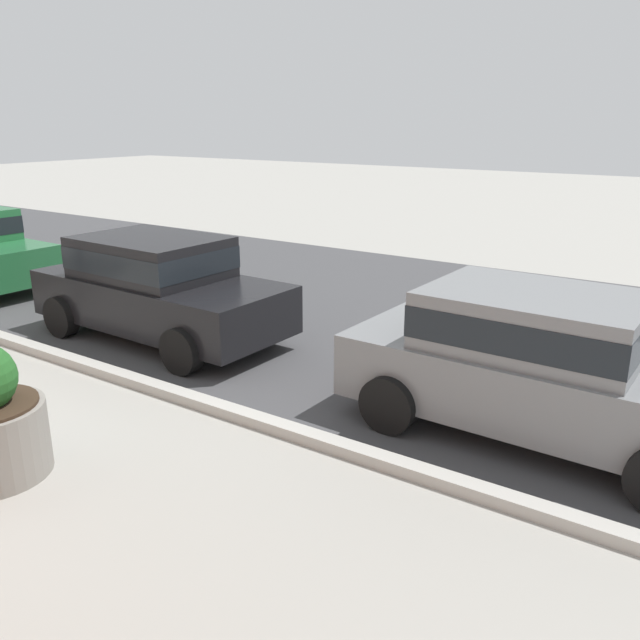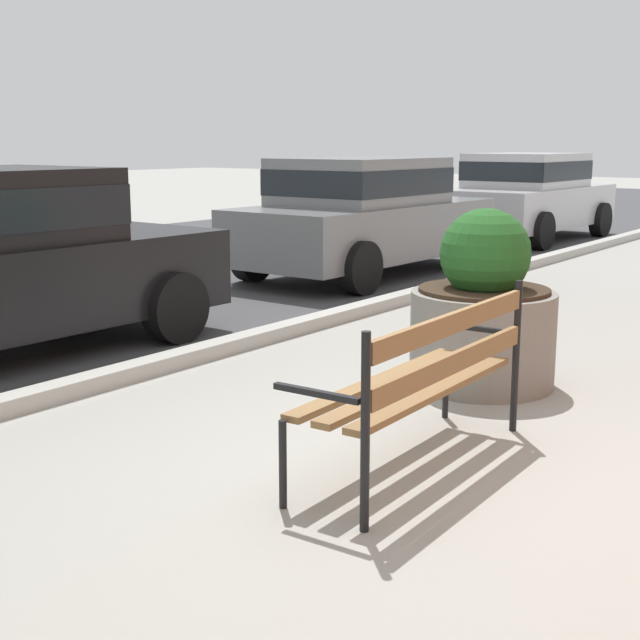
{
  "view_description": "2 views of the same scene",
  "coord_description": "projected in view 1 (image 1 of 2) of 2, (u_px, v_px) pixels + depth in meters",
  "views": [
    {
      "loc": [
        7.41,
        -2.1,
        3.24
      ],
      "look_at": [
        3.01,
        4.4,
        0.8
      ],
      "focal_mm": 36.47,
      "sensor_mm": 36.0,
      "label": 1
    },
    {
      "loc": [
        -4.05,
        -2.1,
        1.78
      ],
      "look_at": [
        0.02,
        0.9,
        0.75
      ],
      "focal_mm": 49.54,
      "sensor_mm": 36.0,
      "label": 2
    }
  ],
  "objects": [
    {
      "name": "curb_stone",
      "position": [
        77.0,
        362.0,
        8.87
      ],
      "size": [
        60.0,
        0.2,
        0.12
      ],
      "primitive_type": "cube",
      "color": "#B2AFA8",
      "rests_on": "ground"
    },
    {
      "name": "street_surface",
      "position": [
        281.0,
        294.0,
        12.52
      ],
      "size": [
        60.0,
        9.0,
        0.01
      ],
      "primitive_type": "cube",
      "color": "#424244",
      "rests_on": "ground"
    },
    {
      "name": "parked_car_grey",
      "position": [
        538.0,
        360.0,
        6.74
      ],
      "size": [
        4.14,
        2.0,
        1.56
      ],
      "color": "slate",
      "rests_on": "ground"
    },
    {
      "name": "parked_car_black",
      "position": [
        157.0,
        285.0,
        9.81
      ],
      "size": [
        4.14,
        2.0,
        1.56
      ],
      "color": "black",
      "rests_on": "ground"
    }
  ]
}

